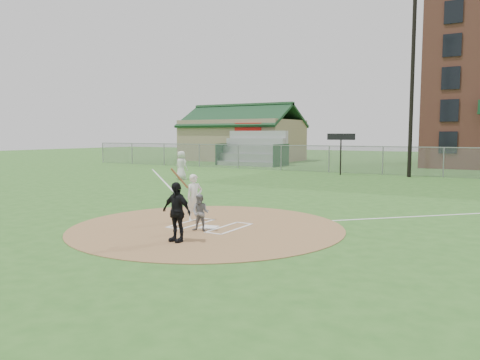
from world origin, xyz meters
The scene contains 14 objects.
ground centered at (0.00, 0.00, 0.00)m, with size 140.00×140.00×0.00m, color #2E6221.
dirt_circle centered at (0.00, 0.00, 0.01)m, with size 8.40×8.40×0.02m, color #9B7349.
home_plate centered at (0.16, -0.15, 0.04)m, with size 0.49×0.49×0.03m, color white.
foul_line_third centered at (-9.00, 9.00, 0.01)m, with size 0.10×24.00×0.01m, color white.
catcher centered at (0.22, -0.67, 0.57)m, with size 0.53×0.41×1.09m, color gray.
umpire centered at (0.45, -2.08, 0.82)m, with size 0.93×0.39×1.60m, color black.
ondeck_player centered at (-10.14, 11.84, 0.91)m, with size 0.89×0.58×1.81m, color silver.
batters_boxes centered at (0.00, 0.15, 0.03)m, with size 2.08×1.88×0.01m.
batter_at_plate centered at (-0.93, 0.61, 0.80)m, with size 0.81×0.99×1.78m.
outfield_fence centered at (0.00, 22.00, 1.02)m, with size 56.08×0.08×2.03m.
bleachers centered at (-13.00, 26.20, 1.59)m, with size 6.08×3.20×3.20m.
clubhouse centered at (-18.00, 32.99, 2.39)m, with size 12.20×8.71×6.23m.
light_pole centered at (2.00, 21.00, 6.61)m, with size 1.20×0.30×12.22m.
scoreboard_sign centered at (-2.50, 20.20, 2.39)m, with size 2.00×0.10×2.93m.
Camera 1 is at (8.13, -11.77, 2.86)m, focal length 35.00 mm.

